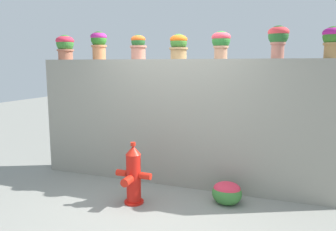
{
  "coord_description": "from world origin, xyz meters",
  "views": [
    {
      "loc": [
        1.68,
        -4.01,
        1.93
      ],
      "look_at": [
        -0.1,
        0.7,
        1.14
      ],
      "focal_mm": 35.56,
      "sensor_mm": 36.0,
      "label": 1
    }
  ],
  "objects_px": {
    "potted_plant_0": "(65,45)",
    "potted_plant_6": "(333,39)",
    "potted_plant_2": "(138,45)",
    "potted_plant_3": "(178,45)",
    "potted_plant_1": "(99,43)",
    "potted_plant_5": "(278,37)",
    "flower_bush_left": "(227,192)",
    "potted_plant_4": "(221,42)",
    "fire_hydrant": "(133,176)"
  },
  "relations": [
    {
      "from": "potted_plant_5",
      "to": "flower_bush_left",
      "type": "distance_m",
      "value": 2.26
    },
    {
      "from": "potted_plant_4",
      "to": "potted_plant_5",
      "type": "bearing_deg",
      "value": 0.65
    },
    {
      "from": "potted_plant_2",
      "to": "potted_plant_3",
      "type": "xyz_separation_m",
      "value": [
        0.66,
        0.03,
        -0.0
      ]
    },
    {
      "from": "potted_plant_0",
      "to": "potted_plant_1",
      "type": "height_order",
      "value": "potted_plant_1"
    },
    {
      "from": "flower_bush_left",
      "to": "potted_plant_1",
      "type": "bearing_deg",
      "value": 166.93
    },
    {
      "from": "potted_plant_1",
      "to": "potted_plant_5",
      "type": "height_order",
      "value": "potted_plant_1"
    },
    {
      "from": "flower_bush_left",
      "to": "potted_plant_3",
      "type": "bearing_deg",
      "value": 149.92
    },
    {
      "from": "potted_plant_0",
      "to": "flower_bush_left",
      "type": "distance_m",
      "value": 3.71
    },
    {
      "from": "potted_plant_4",
      "to": "fire_hydrant",
      "type": "distance_m",
      "value": 2.31
    },
    {
      "from": "potted_plant_2",
      "to": "potted_plant_1",
      "type": "bearing_deg",
      "value": 176.06
    },
    {
      "from": "potted_plant_4",
      "to": "potted_plant_6",
      "type": "distance_m",
      "value": 1.48
    },
    {
      "from": "potted_plant_3",
      "to": "fire_hydrant",
      "type": "relative_size",
      "value": 0.44
    },
    {
      "from": "fire_hydrant",
      "to": "potted_plant_5",
      "type": "bearing_deg",
      "value": 29.0
    },
    {
      "from": "potted_plant_2",
      "to": "potted_plant_3",
      "type": "bearing_deg",
      "value": 3.0
    },
    {
      "from": "potted_plant_1",
      "to": "potted_plant_5",
      "type": "bearing_deg",
      "value": -0.15
    },
    {
      "from": "potted_plant_5",
      "to": "flower_bush_left",
      "type": "height_order",
      "value": "potted_plant_5"
    },
    {
      "from": "potted_plant_2",
      "to": "fire_hydrant",
      "type": "distance_m",
      "value": 2.08
    },
    {
      "from": "potted_plant_0",
      "to": "potted_plant_6",
      "type": "xyz_separation_m",
      "value": [
        4.26,
        -0.0,
        0.0
      ]
    },
    {
      "from": "potted_plant_5",
      "to": "potted_plant_3",
      "type": "bearing_deg",
      "value": -179.6
    },
    {
      "from": "potted_plant_0",
      "to": "potted_plant_6",
      "type": "height_order",
      "value": "potted_plant_0"
    },
    {
      "from": "potted_plant_2",
      "to": "potted_plant_0",
      "type": "bearing_deg",
      "value": 177.61
    },
    {
      "from": "potted_plant_1",
      "to": "potted_plant_5",
      "type": "distance_m",
      "value": 2.88
    },
    {
      "from": "potted_plant_2",
      "to": "flower_bush_left",
      "type": "height_order",
      "value": "potted_plant_2"
    },
    {
      "from": "potted_plant_0",
      "to": "potted_plant_5",
      "type": "distance_m",
      "value": 3.57
    },
    {
      "from": "potted_plant_1",
      "to": "potted_plant_4",
      "type": "xyz_separation_m",
      "value": [
        2.08,
        -0.02,
        -0.03
      ]
    },
    {
      "from": "potted_plant_0",
      "to": "potted_plant_2",
      "type": "distance_m",
      "value": 1.46
    },
    {
      "from": "potted_plant_0",
      "to": "potted_plant_3",
      "type": "height_order",
      "value": "potted_plant_0"
    },
    {
      "from": "fire_hydrant",
      "to": "potted_plant_2",
      "type": "bearing_deg",
      "value": 110.37
    },
    {
      "from": "potted_plant_3",
      "to": "flower_bush_left",
      "type": "distance_m",
      "value": 2.3
    },
    {
      "from": "potted_plant_2",
      "to": "potted_plant_6",
      "type": "relative_size",
      "value": 0.93
    },
    {
      "from": "potted_plant_0",
      "to": "potted_plant_3",
      "type": "distance_m",
      "value": 2.12
    },
    {
      "from": "potted_plant_5",
      "to": "potted_plant_1",
      "type": "bearing_deg",
      "value": 179.85
    },
    {
      "from": "potted_plant_1",
      "to": "potted_plant_2",
      "type": "xyz_separation_m",
      "value": [
        0.76,
        -0.05,
        -0.07
      ]
    },
    {
      "from": "potted_plant_1",
      "to": "potted_plant_6",
      "type": "xyz_separation_m",
      "value": [
        3.57,
        0.01,
        -0.03
      ]
    },
    {
      "from": "potted_plant_6",
      "to": "fire_hydrant",
      "type": "distance_m",
      "value": 3.24
    },
    {
      "from": "potted_plant_4",
      "to": "potted_plant_6",
      "type": "relative_size",
      "value": 0.97
    },
    {
      "from": "potted_plant_3",
      "to": "flower_bush_left",
      "type": "relative_size",
      "value": 0.92
    },
    {
      "from": "potted_plant_3",
      "to": "potted_plant_6",
      "type": "relative_size",
      "value": 0.92
    },
    {
      "from": "potted_plant_5",
      "to": "fire_hydrant",
      "type": "height_order",
      "value": "potted_plant_5"
    },
    {
      "from": "potted_plant_0",
      "to": "potted_plant_5",
      "type": "relative_size",
      "value": 0.95
    },
    {
      "from": "potted_plant_1",
      "to": "fire_hydrant",
      "type": "height_order",
      "value": "potted_plant_1"
    },
    {
      "from": "potted_plant_2",
      "to": "potted_plant_6",
      "type": "xyz_separation_m",
      "value": [
        2.81,
        0.06,
        0.04
      ]
    },
    {
      "from": "potted_plant_3",
      "to": "potted_plant_5",
      "type": "relative_size",
      "value": 0.85
    },
    {
      "from": "potted_plant_0",
      "to": "potted_plant_1",
      "type": "bearing_deg",
      "value": -0.7
    },
    {
      "from": "potted_plant_2",
      "to": "flower_bush_left",
      "type": "bearing_deg",
      "value": -17.29
    },
    {
      "from": "potted_plant_0",
      "to": "potted_plant_2",
      "type": "relative_size",
      "value": 1.11
    },
    {
      "from": "fire_hydrant",
      "to": "potted_plant_3",
      "type": "bearing_deg",
      "value": 71.94
    },
    {
      "from": "potted_plant_3",
      "to": "potted_plant_5",
      "type": "distance_m",
      "value": 1.46
    },
    {
      "from": "potted_plant_3",
      "to": "potted_plant_5",
      "type": "xyz_separation_m",
      "value": [
        1.45,
        0.01,
        0.08
      ]
    },
    {
      "from": "potted_plant_0",
      "to": "potted_plant_6",
      "type": "relative_size",
      "value": 1.03
    }
  ]
}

